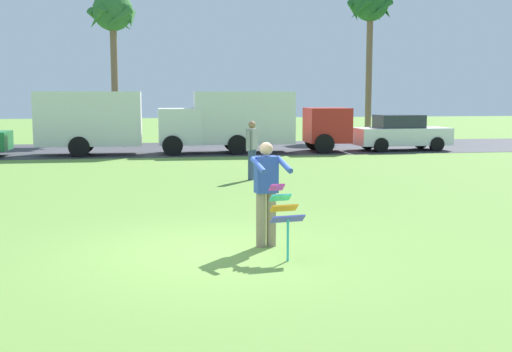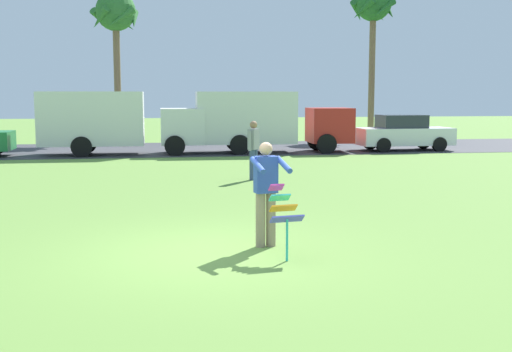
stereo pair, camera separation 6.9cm
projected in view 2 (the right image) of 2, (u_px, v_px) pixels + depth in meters
name	position (u px, v px, depth m)	size (l,w,h in m)	color
ground_plane	(211.00, 253.00, 10.16)	(120.00, 120.00, 0.00)	olive
road_strip	(172.00, 149.00, 29.57)	(120.00, 8.00, 0.01)	#38383D
person_kite_flyer	(266.00, 190.00, 10.48)	(0.61, 0.71, 1.73)	gray
kite_held	(283.00, 210.00, 9.74)	(0.53, 0.68, 1.12)	#D83399
parked_truck_white_box	(113.00, 121.00, 26.64)	(6.72, 2.17, 2.62)	silver
parked_truck_red_cab	(265.00, 120.00, 27.66)	(6.76, 2.26, 2.62)	#B2231E
parked_car_white	(404.00, 133.00, 28.75)	(4.23, 1.90, 1.60)	white
palm_tree_right_near	(116.00, 17.00, 33.83)	(2.58, 2.71, 7.93)	brown
palm_tree_centre_far	(373.00, 9.00, 36.66)	(2.58, 2.71, 8.77)	brown
person_walker_near	(254.00, 148.00, 18.84)	(0.39, 0.48, 1.73)	#384772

